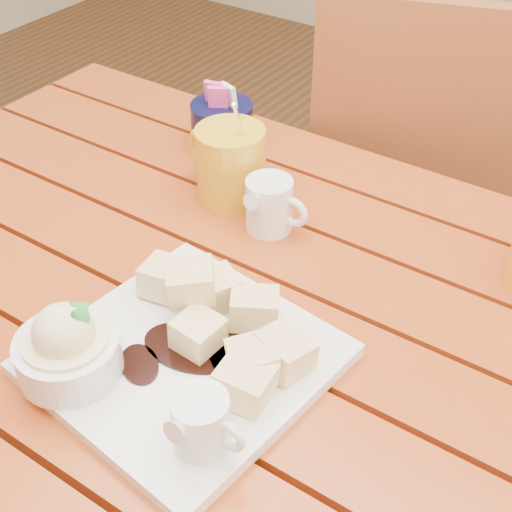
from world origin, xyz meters
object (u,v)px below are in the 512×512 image
Objects in this scene: table at (227,356)px; coffee_mug_left at (229,163)px; chair_far at (436,205)px; dessert_plate at (161,350)px.

coffee_mug_left reaches higher than table.
chair_far is (0.16, 0.45, -0.26)m from coffee_mug_left.
chair_far is at bearing 88.00° from dessert_plate.
coffee_mug_left is 0.54m from chair_far.
chair_far is at bearing 86.03° from table.
dessert_plate is (0.02, -0.13, 0.14)m from table.
dessert_plate is 1.89× the size of coffee_mug_left.
table is at bearing 97.13° from dessert_plate.
table is 0.19m from dessert_plate.
coffee_mug_left is (-0.12, 0.17, 0.16)m from table.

